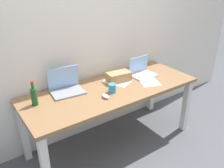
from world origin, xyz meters
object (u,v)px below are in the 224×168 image
Objects in this scene: coffee_mug at (112,88)px; desk at (112,95)px; beer_bottle at (34,96)px; cardboard_box at (119,77)px; computer_mouse at (105,96)px; laptop_left at (66,87)px; laptop_right at (142,72)px.

desk is at bearing 56.22° from coffee_mug.
beer_bottle is at bearing 164.67° from coffee_mug.
computer_mouse is at bearing -144.37° from cardboard_box.
cardboard_box is at bearing -8.90° from laptop_left.
laptop_left is 0.63m from cardboard_box.
desk is 0.51m from laptop_left.
coffee_mug reaches higher than desk.
beer_bottle reaches higher than computer_mouse.
desk is 0.17m from coffee_mug.
desk is 19.81× the size of computer_mouse.
laptop_right is at bearing -7.63° from laptop_left.
beer_bottle is 2.61× the size of coffee_mug.
laptop_right is 1.20× the size of beer_bottle.
laptop_left is 0.38m from beer_bottle.
beer_bottle is (-0.81, 0.13, 0.18)m from desk.
beer_bottle is 0.90× the size of cardboard_box.
beer_bottle is 2.48× the size of computer_mouse.
coffee_mug is at bearing 32.54° from computer_mouse.
computer_mouse is 0.14m from coffee_mug.
cardboard_box is (0.62, -0.10, -0.00)m from laptop_left.
laptop_right is at bearing 9.22° from desk.
desk is 0.25m from cardboard_box.
beer_bottle reaches higher than cardboard_box.
laptop_left is 1.31× the size of cardboard_box.
desk is 0.53m from laptop_right.
coffee_mug is (0.39, -0.29, -0.01)m from laptop_left.
desk is 0.25m from computer_mouse.
laptop_right is (0.51, 0.08, 0.14)m from desk.
cardboard_box reaches higher than coffee_mug.
laptop_right is (0.95, -0.13, -0.01)m from laptop_left.
coffee_mug is at bearing -36.46° from laptop_left.
laptop_right reaches higher than computer_mouse.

